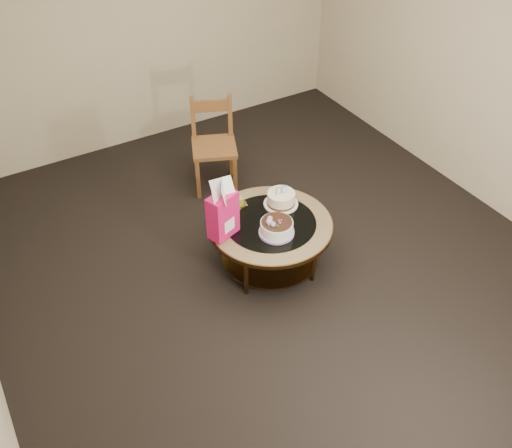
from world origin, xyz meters
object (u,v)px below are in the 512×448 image
cream_cake (281,199)px  gift_bag (223,210)px  coffee_table (270,230)px  dining_chair (214,144)px  decorated_cake (276,228)px

cream_cake → gift_bag: size_ratio=0.60×
coffee_table → cream_cake: cream_cake is taller
coffee_table → dining_chair: (0.15, 1.29, 0.08)m
decorated_cake → dining_chair: dining_chair is taller
cream_cake → dining_chair: size_ratio=0.32×
coffee_table → dining_chair: 1.30m
coffee_table → dining_chair: dining_chair is taller
cream_cake → dining_chair: (-0.05, 1.13, -0.06)m
cream_cake → gift_bag: (-0.59, -0.09, 0.18)m
coffee_table → dining_chair: bearing=83.5°
dining_chair → gift_bag: bearing=-91.1°
cream_cake → dining_chair: dining_chair is taller
cream_cake → dining_chair: bearing=97.9°
coffee_table → decorated_cake: bearing=-104.0°
coffee_table → decorated_cake: 0.20m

